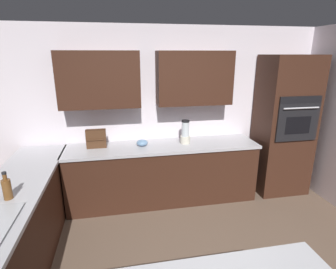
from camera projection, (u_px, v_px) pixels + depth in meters
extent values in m
cube|color=silver|center=(165.00, 113.00, 4.21)|extent=(6.00, 0.10, 2.60)
cube|color=#381E14|center=(194.00, 78.00, 3.91)|extent=(1.10, 0.34, 0.77)
cube|color=#381E14|center=(99.00, 80.00, 3.67)|extent=(1.10, 0.34, 0.77)
cube|color=#381E14|center=(163.00, 174.00, 4.09)|extent=(2.80, 0.60, 0.86)
cube|color=#B2B2B7|center=(163.00, 146.00, 3.96)|extent=(2.84, 0.64, 0.04)
cube|color=#381E14|center=(14.00, 238.00, 2.68)|extent=(0.60, 2.90, 0.86)
cube|color=#B2B2B7|center=(6.00, 198.00, 2.55)|extent=(0.64, 2.94, 0.04)
cube|color=#381E14|center=(284.00, 126.00, 4.25)|extent=(0.80, 0.60, 2.18)
cube|color=black|center=(298.00, 122.00, 3.91)|extent=(0.66, 0.03, 0.56)
cube|color=black|center=(298.00, 125.00, 3.91)|extent=(0.40, 0.01, 0.26)
cube|color=black|center=(301.00, 100.00, 3.81)|extent=(0.66, 0.02, 0.11)
cylinder|color=silver|center=(301.00, 108.00, 3.81)|extent=(0.56, 0.02, 0.02)
cylinder|color=beige|center=(185.00, 140.00, 4.03)|extent=(0.15, 0.15, 0.11)
cylinder|color=silver|center=(185.00, 129.00, 3.98)|extent=(0.11, 0.11, 0.22)
cylinder|color=black|center=(186.00, 121.00, 3.95)|extent=(0.12, 0.12, 0.03)
ellipsoid|color=#668CB2|center=(142.00, 143.00, 3.92)|extent=(0.16, 0.16, 0.09)
cube|color=#472B19|center=(96.00, 139.00, 3.82)|extent=(0.28, 0.10, 0.27)
cube|color=#472B19|center=(96.00, 140.00, 3.76)|extent=(0.26, 0.02, 0.02)
cylinder|color=brown|center=(7.00, 189.00, 2.47)|extent=(0.08, 0.08, 0.19)
cylinder|color=brown|center=(5.00, 177.00, 2.43)|extent=(0.04, 0.04, 0.06)
cylinder|color=black|center=(4.00, 173.00, 2.42)|extent=(0.04, 0.04, 0.02)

